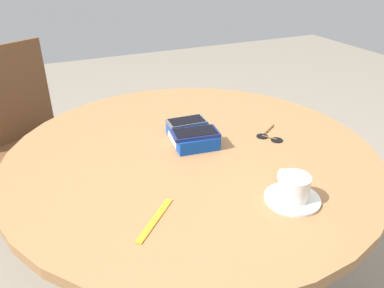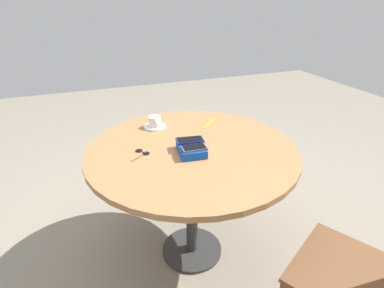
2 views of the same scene
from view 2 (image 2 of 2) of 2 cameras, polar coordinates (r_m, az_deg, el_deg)
ground_plane at (r=2.06m, az=0.00°, el=-19.55°), size 8.00×8.00×0.00m
round_table at (r=1.65m, az=0.00°, el=-3.42°), size 1.13×1.13×0.75m
phone_box at (r=1.54m, az=-0.14°, el=-0.95°), size 0.19×0.15×0.04m
phone_gray at (r=1.49m, az=0.42°, el=-0.75°), size 0.07×0.13×0.01m
phone_navy at (r=1.57m, az=-0.40°, el=0.72°), size 0.10×0.15×0.01m
saucer at (r=1.86m, az=-7.09°, el=3.34°), size 0.14×0.14×0.01m
coffee_cup at (r=1.85m, az=-7.13°, el=4.33°), size 0.11×0.08×0.06m
lanyard_strap at (r=1.90m, az=3.25°, el=3.93°), size 0.13×0.13×0.00m
sunglasses at (r=1.57m, az=-9.53°, el=-1.65°), size 0.12×0.10×0.01m
chair_near_window at (r=1.48m, az=31.35°, el=-21.24°), size 0.59×0.59×0.92m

